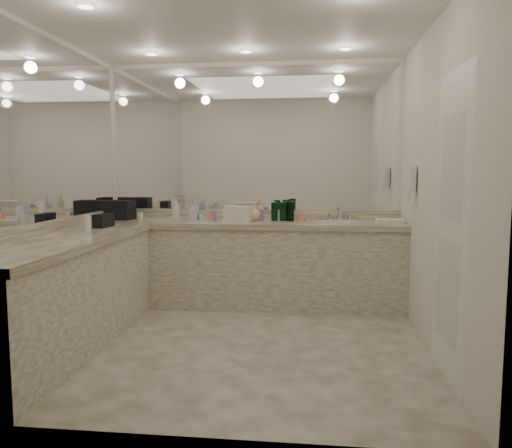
# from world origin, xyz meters

# --- Properties ---
(floor) EXTENTS (3.20, 3.20, 0.00)m
(floor) POSITION_xyz_m (0.00, 0.00, 0.00)
(floor) COLOR beige
(floor) RESTS_ON ground
(ceiling) EXTENTS (3.20, 3.20, 0.00)m
(ceiling) POSITION_xyz_m (0.00, 0.00, 2.60)
(ceiling) COLOR white
(ceiling) RESTS_ON floor
(wall_back) EXTENTS (3.20, 0.02, 2.60)m
(wall_back) POSITION_xyz_m (0.00, 1.50, 1.30)
(wall_back) COLOR silver
(wall_back) RESTS_ON floor
(wall_left) EXTENTS (0.02, 3.00, 2.60)m
(wall_left) POSITION_xyz_m (-1.60, 0.00, 1.30)
(wall_left) COLOR silver
(wall_left) RESTS_ON floor
(wall_right) EXTENTS (0.02, 3.00, 2.60)m
(wall_right) POSITION_xyz_m (1.60, 0.00, 1.30)
(wall_right) COLOR silver
(wall_right) RESTS_ON floor
(vanity_back_base) EXTENTS (3.20, 0.60, 0.84)m
(vanity_back_base) POSITION_xyz_m (0.00, 1.20, 0.42)
(vanity_back_base) COLOR silver
(vanity_back_base) RESTS_ON floor
(vanity_back_top) EXTENTS (3.20, 0.64, 0.06)m
(vanity_back_top) POSITION_xyz_m (0.00, 1.19, 0.87)
(vanity_back_top) COLOR beige
(vanity_back_top) RESTS_ON vanity_back_base
(vanity_left_base) EXTENTS (0.60, 2.40, 0.84)m
(vanity_left_base) POSITION_xyz_m (-1.30, -0.30, 0.42)
(vanity_left_base) COLOR silver
(vanity_left_base) RESTS_ON floor
(vanity_left_top) EXTENTS (0.64, 2.42, 0.06)m
(vanity_left_top) POSITION_xyz_m (-1.29, -0.30, 0.87)
(vanity_left_top) COLOR beige
(vanity_left_top) RESTS_ON vanity_left_base
(backsplash_back) EXTENTS (3.20, 0.04, 0.10)m
(backsplash_back) POSITION_xyz_m (0.00, 1.48, 0.95)
(backsplash_back) COLOR beige
(backsplash_back) RESTS_ON vanity_back_top
(backsplash_left) EXTENTS (0.04, 3.00, 0.10)m
(backsplash_left) POSITION_xyz_m (-1.58, 0.00, 0.95)
(backsplash_left) COLOR beige
(backsplash_left) RESTS_ON vanity_left_top
(mirror_back) EXTENTS (3.12, 0.01, 1.55)m
(mirror_back) POSITION_xyz_m (0.00, 1.49, 1.77)
(mirror_back) COLOR white
(mirror_back) RESTS_ON wall_back
(mirror_left) EXTENTS (0.01, 2.92, 1.55)m
(mirror_left) POSITION_xyz_m (-1.59, 0.00, 1.77)
(mirror_left) COLOR white
(mirror_left) RESTS_ON wall_left
(sink) EXTENTS (0.44, 0.44, 0.03)m
(sink) POSITION_xyz_m (0.95, 1.20, 0.90)
(sink) COLOR white
(sink) RESTS_ON vanity_back_top
(faucet) EXTENTS (0.24, 0.16, 0.14)m
(faucet) POSITION_xyz_m (0.95, 1.41, 0.97)
(faucet) COLOR silver
(faucet) RESTS_ON vanity_back_top
(wall_phone) EXTENTS (0.06, 0.10, 0.24)m
(wall_phone) POSITION_xyz_m (1.56, 0.70, 1.35)
(wall_phone) COLOR white
(wall_phone) RESTS_ON wall_right
(door) EXTENTS (0.02, 0.82, 2.10)m
(door) POSITION_xyz_m (1.59, -0.50, 1.05)
(door) COLOR white
(door) RESTS_ON wall_right
(black_toiletry_bag) EXTENTS (0.39, 0.26, 0.22)m
(black_toiletry_bag) POSITION_xyz_m (-1.47, 1.20, 1.01)
(black_toiletry_bag) COLOR black
(black_toiletry_bag) RESTS_ON vanity_back_top
(black_bag_spill) EXTENTS (0.13, 0.24, 0.13)m
(black_bag_spill) POSITION_xyz_m (-1.30, 0.48, 0.96)
(black_bag_spill) COLOR black
(black_bag_spill) RESTS_ON vanity_left_top
(cream_cosmetic_case) EXTENTS (0.31, 0.22, 0.17)m
(cream_cosmetic_case) POSITION_xyz_m (-0.11, 1.16, 0.98)
(cream_cosmetic_case) COLOR beige
(cream_cosmetic_case) RESTS_ON vanity_back_top
(hand_towel) EXTENTS (0.27, 0.19, 0.04)m
(hand_towel) POSITION_xyz_m (1.44, 1.14, 0.92)
(hand_towel) COLOR white
(hand_towel) RESTS_ON vanity_back_top
(lotion_left) EXTENTS (0.06, 0.06, 0.14)m
(lotion_left) POSITION_xyz_m (-1.30, 0.14, 0.97)
(lotion_left) COLOR white
(lotion_left) RESTS_ON vanity_left_top
(soap_bottle_a) EXTENTS (0.11, 0.11, 0.24)m
(soap_bottle_a) POSITION_xyz_m (-0.82, 1.28, 1.02)
(soap_bottle_a) COLOR silver
(soap_bottle_a) RESTS_ON vanity_back_top
(soap_bottle_b) EXTENTS (0.10, 0.10, 0.21)m
(soap_bottle_b) POSITION_xyz_m (-0.61, 1.23, 1.00)
(soap_bottle_b) COLOR silver
(soap_bottle_b) RESTS_ON vanity_back_top
(soap_bottle_c) EXTENTS (0.17, 0.17, 0.18)m
(soap_bottle_c) POSITION_xyz_m (0.04, 1.22, 0.99)
(soap_bottle_c) COLOR #EBBE88
(soap_bottle_c) RESTS_ON vanity_back_top
(green_bottle_0) EXTENTS (0.07, 0.07, 0.18)m
(green_bottle_0) POSITION_xyz_m (0.41, 1.31, 0.99)
(green_bottle_0) COLOR #0B421B
(green_bottle_0) RESTS_ON vanity_back_top
(green_bottle_1) EXTENTS (0.07, 0.07, 0.19)m
(green_bottle_1) POSITION_xyz_m (0.26, 1.27, 1.00)
(green_bottle_1) COLOR #0B421B
(green_bottle_1) RESTS_ON vanity_back_top
(green_bottle_2) EXTENTS (0.07, 0.07, 0.20)m
(green_bottle_2) POSITION_xyz_m (0.35, 1.26, 1.00)
(green_bottle_2) COLOR #0B421B
(green_bottle_2) RESTS_ON vanity_back_top
(green_bottle_3) EXTENTS (0.07, 0.07, 0.21)m
(green_bottle_3) POSITION_xyz_m (0.43, 1.24, 1.01)
(green_bottle_3) COLOR #0B421B
(green_bottle_3) RESTS_ON vanity_back_top
(green_bottle_4) EXTENTS (0.07, 0.07, 0.20)m
(green_bottle_4) POSITION_xyz_m (0.40, 1.30, 1.00)
(green_bottle_4) COLOR #0B421B
(green_bottle_4) RESTS_ON vanity_back_top
(amenity_bottle_0) EXTENTS (0.04, 0.04, 0.11)m
(amenity_bottle_0) POSITION_xyz_m (0.13, 1.29, 0.95)
(amenity_bottle_0) COLOR #9966B2
(amenity_bottle_0) RESTS_ON vanity_back_top
(amenity_bottle_1) EXTENTS (0.06, 0.06, 0.08)m
(amenity_bottle_1) POSITION_xyz_m (0.55, 1.21, 0.94)
(amenity_bottle_1) COLOR #E57F66
(amenity_bottle_1) RESTS_ON vanity_back_top
(amenity_bottle_2) EXTENTS (0.06, 0.06, 0.08)m
(amenity_bottle_2) POSITION_xyz_m (-0.41, 1.13, 0.94)
(amenity_bottle_2) COLOR #E57F66
(amenity_bottle_2) RESTS_ON vanity_back_top
(amenity_bottle_3) EXTENTS (0.06, 0.06, 0.11)m
(amenity_bottle_3) POSITION_xyz_m (-0.38, 1.14, 0.96)
(amenity_bottle_3) COLOR #9966B2
(amenity_bottle_3) RESTS_ON vanity_back_top
(amenity_bottle_4) EXTENTS (0.06, 0.06, 0.08)m
(amenity_bottle_4) POSITION_xyz_m (-1.19, 1.18, 0.94)
(amenity_bottle_4) COLOR silver
(amenity_bottle_4) RESTS_ON vanity_back_top
(amenity_bottle_5) EXTENTS (0.05, 0.05, 0.06)m
(amenity_bottle_5) POSITION_xyz_m (-0.54, 1.26, 0.93)
(amenity_bottle_5) COLOR silver
(amenity_bottle_5) RESTS_ON vanity_back_top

